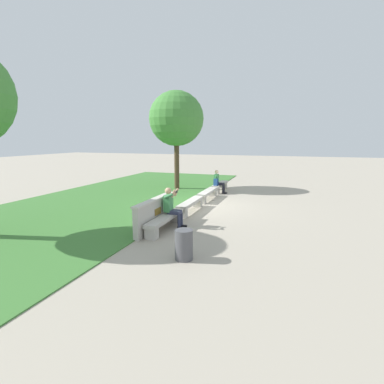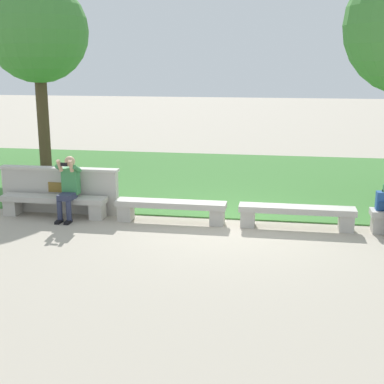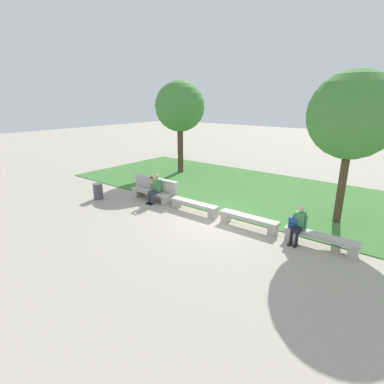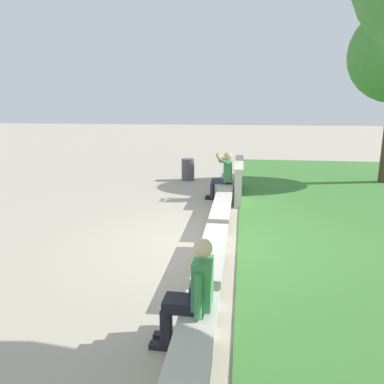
% 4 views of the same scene
% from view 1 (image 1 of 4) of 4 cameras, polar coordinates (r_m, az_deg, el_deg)
% --- Properties ---
extents(ground_plane, '(80.00, 80.00, 0.00)m').
position_cam_1_polar(ground_plane, '(13.32, 1.52, -2.50)').
color(ground_plane, '#A89E8C').
extents(grass_strip, '(21.95, 8.00, 0.03)m').
position_cam_1_polar(grass_strip, '(15.17, -14.50, -1.20)').
color(grass_strip, '#3D7533').
rests_on(grass_strip, ground).
extents(bench_main, '(2.29, 0.40, 0.45)m').
position_cam_1_polar(bench_main, '(9.76, -5.18, -5.40)').
color(bench_main, '#B7B2A8').
rests_on(bench_main, ground).
extents(bench_near, '(2.29, 0.40, 0.45)m').
position_cam_1_polar(bench_near, '(12.07, -0.27, -2.33)').
color(bench_near, '#B7B2A8').
rests_on(bench_near, ground).
extents(bench_mid, '(2.29, 0.40, 0.45)m').
position_cam_1_polar(bench_mid, '(14.46, 3.02, -0.25)').
color(bench_mid, '#B7B2A8').
rests_on(bench_mid, ground).
extents(bench_far, '(2.29, 0.40, 0.45)m').
position_cam_1_polar(bench_far, '(16.89, 5.37, 1.24)').
color(bench_far, '#B7B2A8').
rests_on(bench_far, ground).
extents(backrest_wall_with_plaque, '(2.68, 0.24, 1.01)m').
position_cam_1_polar(backrest_wall_with_plaque, '(9.84, -7.02, -4.05)').
color(backrest_wall_with_plaque, '#B7B2A8').
rests_on(backrest_wall_with_plaque, ground).
extents(person_photographer, '(0.47, 0.72, 1.32)m').
position_cam_1_polar(person_photographer, '(9.97, -3.91, -2.52)').
color(person_photographer, black).
rests_on(person_photographer, ground).
extents(person_distant, '(0.48, 0.68, 1.26)m').
position_cam_1_polar(person_distant, '(16.14, 5.04, 2.12)').
color(person_distant, black).
rests_on(person_distant, ground).
extents(backpack, '(0.28, 0.24, 0.43)m').
position_cam_1_polar(backpack, '(15.97, 4.60, 1.88)').
color(backpack, '#234C8C').
rests_on(backpack, bench_far).
extents(tree_behind_wall, '(3.09, 3.09, 5.57)m').
position_cam_1_polar(tree_behind_wall, '(17.40, -3.00, 13.74)').
color(tree_behind_wall, '#4C3826').
rests_on(tree_behind_wall, ground).
extents(trash_bin, '(0.44, 0.44, 0.75)m').
position_cam_1_polar(trash_bin, '(7.38, -1.56, -10.01)').
color(trash_bin, '#4C4C51').
rests_on(trash_bin, ground).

